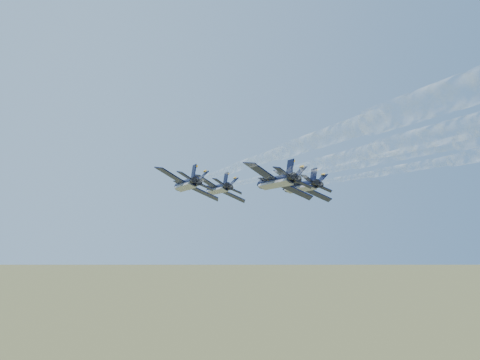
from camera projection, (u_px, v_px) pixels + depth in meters
name	position (u px, v px, depth m)	size (l,w,h in m)	color
jet_lead	(218.00, 189.00, 104.09)	(10.79, 15.24, 5.35)	black
jet_left	(186.00, 184.00, 87.66)	(10.79, 15.24, 5.35)	black
jet_right	(300.00, 186.00, 94.72)	(10.79, 15.24, 5.35)	black
jet_slot	(276.00, 181.00, 79.49)	(10.79, 15.24, 5.35)	black
smoke_trail_lead	(417.00, 159.00, 46.27)	(7.38, 80.54, 3.14)	white
smoke_trail_left	(434.00, 130.00, 29.84)	(7.38, 80.54, 3.14)	white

